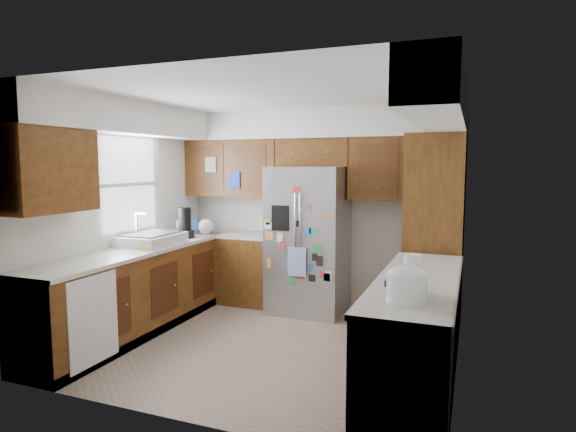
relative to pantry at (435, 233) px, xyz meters
The scene contains 12 objects.
floor 2.17m from the pantry, 142.52° to the right, with size 3.60×3.60×0.00m, color gray.
room_shell 1.94m from the pantry, 153.92° to the right, with size 3.64×3.24×2.52m.
left_counter_run 3.14m from the pantry, 158.56° to the right, with size 1.36×3.20×0.92m.
right_counter_run 1.75m from the pantry, 90.00° to the right, with size 0.63×2.25×0.92m.
pantry is the anchor object (origin of this frame).
fridge 1.51m from the pantry, behind, with size 0.90×0.79×1.80m.
bridge_cabinet 1.77m from the pantry, 169.43° to the left, with size 0.96×0.34×0.35m, color #3B200B.
fridge_top_items 1.98m from the pantry, behind, with size 0.50×0.29×0.29m.
sink_assembly 3.18m from the pantry, 160.64° to the right, with size 0.52×0.70×0.37m.
left_counter_clutter 2.96m from the pantry, behind, with size 0.43×0.78×0.38m.
rice_cooker 2.32m from the pantry, 90.01° to the right, with size 0.29×0.28×0.25m.
paper_towel 2.11m from the pantry, 89.79° to the right, with size 0.12×0.12×0.28m, color white.
Camera 1 is at (1.89, -4.37, 1.83)m, focal length 30.00 mm.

